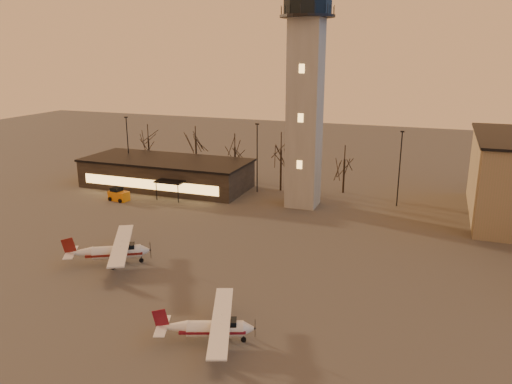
% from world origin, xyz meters
% --- Properties ---
extents(ground, '(220.00, 220.00, 0.00)m').
position_xyz_m(ground, '(0.00, 0.00, 0.00)').
color(ground, '#413F3C').
rests_on(ground, ground).
extents(control_tower, '(6.80, 6.80, 32.60)m').
position_xyz_m(control_tower, '(0.00, 30.00, 16.33)').
color(control_tower, gray).
rests_on(control_tower, ground).
extents(terminal, '(25.40, 12.20, 4.30)m').
position_xyz_m(terminal, '(-21.99, 31.98, 2.16)').
color(terminal, black).
rests_on(terminal, ground).
extents(light_poles, '(58.50, 12.25, 10.14)m').
position_xyz_m(light_poles, '(0.50, 31.00, 5.41)').
color(light_poles, black).
rests_on(light_poles, ground).
extents(tree_row, '(37.20, 9.20, 8.80)m').
position_xyz_m(tree_row, '(-13.70, 39.16, 5.94)').
color(tree_row, black).
rests_on(tree_row, ground).
extents(cessna_front, '(7.74, 9.42, 2.65)m').
position_xyz_m(cessna_front, '(2.97, -4.16, 0.91)').
color(cessna_front, silver).
rests_on(cessna_front, ground).
extents(cessna_rear, '(8.69, 10.21, 3.02)m').
position_xyz_m(cessna_rear, '(-11.73, 4.94, 1.03)').
color(cessna_rear, silver).
rests_on(cessna_rear, ground).
extents(service_cart, '(2.98, 2.12, 1.77)m').
position_xyz_m(service_cart, '(-24.58, 23.20, 0.68)').
color(service_cart, orange).
rests_on(service_cart, ground).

